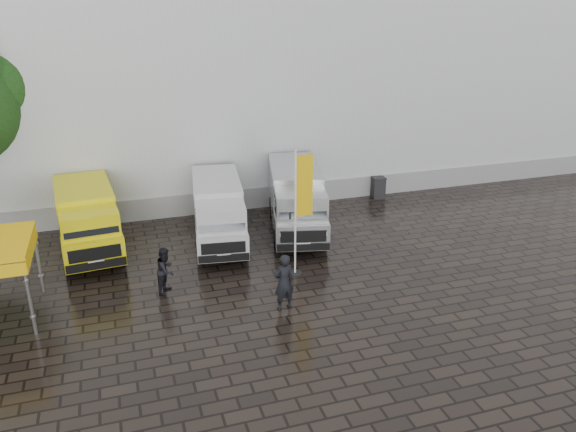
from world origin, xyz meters
The scene contains 10 objects.
ground centered at (0.00, 0.00, 0.00)m, with size 120.00×120.00×0.00m, color black.
exhibition_hall centered at (2.00, 16.00, 6.00)m, with size 44.00×16.00×12.00m, color silver.
hall_plinth centered at (2.00, 7.95, 0.50)m, with size 44.00×0.15×1.00m, color gray.
van_yellow centered at (-6.82, 5.14, 1.25)m, with size 2.09×5.42×2.50m, color yellow, non-canonical shape.
van_white centered at (-1.78, 4.58, 1.23)m, with size 1.89×5.67×2.46m, color silver, non-canonical shape.
van_silver centered at (1.58, 4.70, 1.33)m, with size 2.04×6.13×2.66m, color #B0B2B5, non-canonical shape.
flagpole centered at (0.45, 0.86, 2.55)m, with size 0.88×0.50×4.61m.
wheelie_bin centered at (6.86, 7.53, 0.53)m, with size 0.64×0.64×1.06m, color black.
person_front centered at (-0.86, -1.39, 0.96)m, with size 0.70×0.46×1.92m, color black.
person_tent centered at (-4.31, 0.91, 0.81)m, with size 0.79×0.62×1.63m, color black.
Camera 1 is at (-5.53, -16.49, 9.39)m, focal length 35.00 mm.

